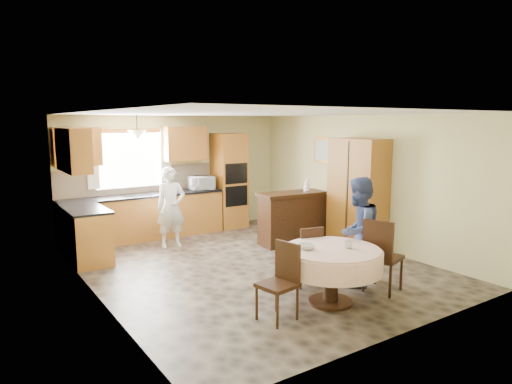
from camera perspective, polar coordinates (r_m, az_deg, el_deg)
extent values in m
cube|color=brown|center=(7.67, -0.51, -9.20)|extent=(5.00, 6.00, 0.01)
cube|color=white|center=(7.30, -0.54, 9.81)|extent=(5.00, 6.00, 0.01)
cube|color=#C7C07F|center=(10.01, -9.97, 2.21)|extent=(5.00, 0.02, 2.50)
cube|color=#C7C07F|center=(5.18, 17.99, -4.09)|extent=(5.00, 0.02, 2.50)
cube|color=#C7C07F|center=(6.39, -19.66, -1.81)|extent=(0.02, 6.00, 2.50)
cube|color=#C7C07F|center=(8.99, 12.95, 1.39)|extent=(0.02, 6.00, 2.50)
cube|color=white|center=(9.60, -15.45, 3.86)|extent=(1.40, 0.03, 1.10)
cube|color=white|center=(9.34, -19.74, 3.84)|extent=(0.22, 0.02, 1.15)
cube|color=white|center=(9.81, -11.21, 4.40)|extent=(0.22, 0.02, 1.15)
cube|color=#C67C34|center=(9.55, -13.79, -3.14)|extent=(3.30, 0.60, 0.88)
cube|color=black|center=(9.47, -13.89, -0.42)|extent=(3.30, 0.64, 0.04)
cube|color=#C67C34|center=(8.34, -20.42, -5.16)|extent=(0.60, 1.20, 0.88)
cube|color=black|center=(8.24, -20.59, -2.05)|extent=(0.64, 1.20, 0.04)
cube|color=beige|center=(9.70, -14.53, 1.45)|extent=(3.30, 0.02, 0.55)
cube|color=#AE652B|center=(9.17, -21.51, 5.30)|extent=(0.85, 0.33, 0.72)
cube|color=#AE652B|center=(9.87, -8.88, 6.00)|extent=(0.90, 0.33, 0.72)
cube|color=#AE652B|center=(8.10, -21.90, 4.90)|extent=(0.33, 1.20, 0.72)
cube|color=#C67C34|center=(10.28, -3.36, 1.43)|extent=(0.66, 0.62, 2.12)
cube|color=black|center=(9.98, -2.46, 2.32)|extent=(0.56, 0.01, 0.45)
cube|color=black|center=(10.05, -2.44, -0.51)|extent=(0.56, 0.01, 0.45)
cone|color=beige|center=(9.12, -14.63, 6.92)|extent=(0.36, 0.36, 0.18)
cube|color=#37210F|center=(8.95, 4.55, -3.46)|extent=(1.38, 0.67, 0.96)
cube|color=black|center=(9.54, 7.81, -3.82)|extent=(0.52, 0.44, 0.61)
cube|color=#C67C34|center=(8.68, 12.58, -0.29)|extent=(0.54, 1.08, 2.07)
cylinder|color=#37210F|center=(6.15, 9.36, -10.58)|extent=(0.19, 0.19, 0.68)
cylinder|color=#37210F|center=(6.26, 9.28, -13.36)|extent=(0.58, 0.58, 0.04)
cylinder|color=#F5E5C8|center=(6.03, 9.45, -7.16)|extent=(1.25, 1.25, 0.05)
cylinder|color=#F5E5C8|center=(6.07, 9.41, -8.39)|extent=(1.31, 1.31, 0.27)
cube|color=#37210F|center=(5.56, 2.65, -11.57)|extent=(0.47, 0.47, 0.05)
cube|color=#37210F|center=(5.61, 3.96, -8.62)|extent=(0.11, 0.38, 0.48)
cylinder|color=#37210F|center=(5.42, 2.23, -14.69)|extent=(0.03, 0.03, 0.41)
cylinder|color=#37210F|center=(5.62, 5.17, -13.87)|extent=(0.03, 0.03, 0.41)
cylinder|color=#37210F|center=(5.68, 0.12, -13.55)|extent=(0.03, 0.03, 0.41)
cylinder|color=#37210F|center=(5.87, 3.00, -12.82)|extent=(0.03, 0.03, 0.41)
cube|color=#37210F|center=(6.77, 6.27, -8.08)|extent=(0.46, 0.46, 0.05)
cube|color=#37210F|center=(6.56, 7.00, -6.42)|extent=(0.36, 0.12, 0.45)
cylinder|color=#37210F|center=(6.62, 6.06, -10.43)|extent=(0.03, 0.03, 0.39)
cylinder|color=#37210F|center=(6.82, 8.21, -9.88)|extent=(0.03, 0.03, 0.39)
cylinder|color=#37210F|center=(6.86, 4.29, -9.71)|extent=(0.03, 0.03, 0.39)
cylinder|color=#37210F|center=(7.06, 6.42, -9.21)|extent=(0.03, 0.03, 0.39)
cube|color=#37210F|center=(6.69, 15.61, -7.89)|extent=(0.57, 0.57, 0.05)
cube|color=#37210F|center=(6.43, 14.99, -5.84)|extent=(0.17, 0.42, 0.54)
cylinder|color=#37210F|center=(6.50, 15.69, -10.72)|extent=(0.04, 0.04, 0.46)
cylinder|color=#37210F|center=(6.79, 17.87, -9.98)|extent=(0.04, 0.04, 0.46)
cylinder|color=#37210F|center=(6.75, 13.16, -9.91)|extent=(0.04, 0.04, 0.46)
cylinder|color=#37210F|center=(7.02, 15.36, -9.24)|extent=(0.04, 0.04, 0.46)
cube|color=gold|center=(9.62, 8.62, 5.19)|extent=(0.05, 0.63, 0.52)
cube|color=silver|center=(9.60, 8.49, 5.18)|extent=(0.01, 0.52, 0.41)
imported|color=silver|center=(9.90, -6.86, 1.13)|extent=(0.57, 0.43, 0.29)
imported|color=silver|center=(8.79, -10.59, -1.88)|extent=(0.59, 0.42, 1.53)
imported|color=#374479|center=(6.78, 12.63, -4.85)|extent=(0.91, 0.79, 1.59)
imported|color=#B2B2B2|center=(8.66, 2.88, -0.45)|extent=(0.27, 0.27, 0.05)
imported|color=silver|center=(9.06, 6.35, 0.76)|extent=(0.16, 0.16, 0.32)
imported|color=#B2B2B2|center=(6.05, 11.42, -6.51)|extent=(0.13, 0.13, 0.09)
imported|color=#B2B2B2|center=(5.93, 6.34, -6.79)|extent=(0.27, 0.27, 0.07)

